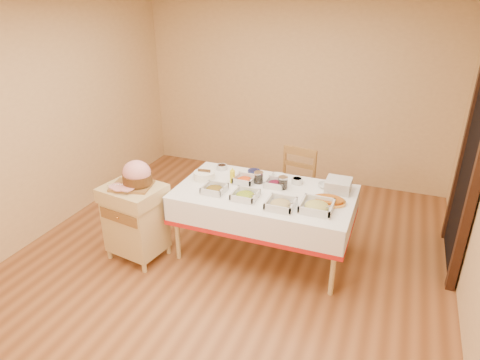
{
  "coord_description": "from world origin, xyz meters",
  "views": [
    {
      "loc": [
        1.5,
        -3.48,
        2.71
      ],
      "look_at": [
        0.07,
        0.2,
        0.89
      ],
      "focal_mm": 32.0,
      "sensor_mm": 36.0,
      "label": 1
    }
  ],
  "objects_px": {
    "bread_basket": "(204,175)",
    "brass_platter": "(328,201)",
    "ham_on_board": "(136,176)",
    "mustard_bottle": "(232,176)",
    "dining_table": "(264,205)",
    "preserve_jar_left": "(259,178)",
    "butcher_cart": "(136,218)",
    "dining_chair": "(293,190)",
    "plate_stack": "(338,185)",
    "preserve_jar_right": "(283,183)"
  },
  "relations": [
    {
      "from": "butcher_cart",
      "to": "preserve_jar_right",
      "type": "relative_size",
      "value": 6.4
    },
    {
      "from": "butcher_cart",
      "to": "preserve_jar_left",
      "type": "bearing_deg",
      "value": 32.3
    },
    {
      "from": "bread_basket",
      "to": "dining_chair",
      "type": "bearing_deg",
      "value": 35.02
    },
    {
      "from": "dining_table",
      "to": "preserve_jar_left",
      "type": "bearing_deg",
      "value": 126.26
    },
    {
      "from": "dining_chair",
      "to": "brass_platter",
      "type": "height_order",
      "value": "dining_chair"
    },
    {
      "from": "mustard_bottle",
      "to": "bread_basket",
      "type": "distance_m",
      "value": 0.33
    },
    {
      "from": "dining_table",
      "to": "ham_on_board",
      "type": "bearing_deg",
      "value": -157.18
    },
    {
      "from": "butcher_cart",
      "to": "preserve_jar_left",
      "type": "xyz_separation_m",
      "value": [
        1.12,
        0.71,
        0.34
      ]
    },
    {
      "from": "butcher_cart",
      "to": "plate_stack",
      "type": "distance_m",
      "value": 2.14
    },
    {
      "from": "bread_basket",
      "to": "ham_on_board",
      "type": "bearing_deg",
      "value": -131.07
    },
    {
      "from": "preserve_jar_left",
      "to": "preserve_jar_right",
      "type": "relative_size",
      "value": 0.97
    },
    {
      "from": "mustard_bottle",
      "to": "dining_table",
      "type": "bearing_deg",
      "value": -10.43
    },
    {
      "from": "dining_table",
      "to": "preserve_jar_right",
      "type": "height_order",
      "value": "preserve_jar_right"
    },
    {
      "from": "mustard_bottle",
      "to": "brass_platter",
      "type": "relative_size",
      "value": 0.52
    },
    {
      "from": "preserve_jar_right",
      "to": "ham_on_board",
      "type": "bearing_deg",
      "value": -154.75
    },
    {
      "from": "butcher_cart",
      "to": "dining_chair",
      "type": "bearing_deg",
      "value": 40.7
    },
    {
      "from": "brass_platter",
      "to": "mustard_bottle",
      "type": "bearing_deg",
      "value": 175.56
    },
    {
      "from": "mustard_bottle",
      "to": "plate_stack",
      "type": "xyz_separation_m",
      "value": [
        1.09,
        0.22,
        -0.02
      ]
    },
    {
      "from": "plate_stack",
      "to": "brass_platter",
      "type": "bearing_deg",
      "value": -97.94
    },
    {
      "from": "preserve_jar_right",
      "to": "mustard_bottle",
      "type": "relative_size",
      "value": 0.74
    },
    {
      "from": "plate_stack",
      "to": "brass_platter",
      "type": "distance_m",
      "value": 0.31
    },
    {
      "from": "butcher_cart",
      "to": "mustard_bottle",
      "type": "height_order",
      "value": "mustard_bottle"
    },
    {
      "from": "mustard_bottle",
      "to": "plate_stack",
      "type": "height_order",
      "value": "mustard_bottle"
    },
    {
      "from": "butcher_cart",
      "to": "ham_on_board",
      "type": "relative_size",
      "value": 2.0
    },
    {
      "from": "ham_on_board",
      "to": "mustard_bottle",
      "type": "distance_m",
      "value": 1.0
    },
    {
      "from": "dining_table",
      "to": "plate_stack",
      "type": "distance_m",
      "value": 0.79
    },
    {
      "from": "bread_basket",
      "to": "mustard_bottle",
      "type": "bearing_deg",
      "value": 3.18
    },
    {
      "from": "dining_table",
      "to": "ham_on_board",
      "type": "xyz_separation_m",
      "value": [
        -1.2,
        -0.5,
        0.35
      ]
    },
    {
      "from": "dining_chair",
      "to": "plate_stack",
      "type": "bearing_deg",
      "value": -33.23
    },
    {
      "from": "brass_platter",
      "to": "dining_chair",
      "type": "bearing_deg",
      "value": 127.78
    },
    {
      "from": "butcher_cart",
      "to": "mustard_bottle",
      "type": "xyz_separation_m",
      "value": [
        0.85,
        0.61,
        0.37
      ]
    },
    {
      "from": "preserve_jar_left",
      "to": "brass_platter",
      "type": "distance_m",
      "value": 0.8
    },
    {
      "from": "butcher_cart",
      "to": "preserve_jar_left",
      "type": "relative_size",
      "value": 6.61
    },
    {
      "from": "plate_stack",
      "to": "mustard_bottle",
      "type": "bearing_deg",
      "value": -168.68
    },
    {
      "from": "preserve_jar_right",
      "to": "brass_platter",
      "type": "xyz_separation_m",
      "value": [
        0.51,
        -0.14,
        -0.04
      ]
    },
    {
      "from": "preserve_jar_right",
      "to": "mustard_bottle",
      "type": "xyz_separation_m",
      "value": [
        -0.54,
        -0.06,
        0.02
      ]
    },
    {
      "from": "dining_table",
      "to": "preserve_jar_right",
      "type": "distance_m",
      "value": 0.3
    },
    {
      "from": "dining_table",
      "to": "mustard_bottle",
      "type": "relative_size",
      "value": 10.38
    },
    {
      "from": "bread_basket",
      "to": "brass_platter",
      "type": "distance_m",
      "value": 1.37
    },
    {
      "from": "dining_chair",
      "to": "ham_on_board",
      "type": "bearing_deg",
      "value": -139.22
    },
    {
      "from": "dining_table",
      "to": "dining_chair",
      "type": "distance_m",
      "value": 0.68
    },
    {
      "from": "preserve_jar_left",
      "to": "mustard_bottle",
      "type": "distance_m",
      "value": 0.28
    },
    {
      "from": "plate_stack",
      "to": "butcher_cart",
      "type": "bearing_deg",
      "value": -156.94
    },
    {
      "from": "ham_on_board",
      "to": "preserve_jar_right",
      "type": "relative_size",
      "value": 3.2
    },
    {
      "from": "ham_on_board",
      "to": "brass_platter",
      "type": "xyz_separation_m",
      "value": [
        1.86,
        0.49,
        -0.17
      ]
    },
    {
      "from": "preserve_jar_right",
      "to": "bread_basket",
      "type": "height_order",
      "value": "preserve_jar_right"
    },
    {
      "from": "preserve_jar_left",
      "to": "plate_stack",
      "type": "bearing_deg",
      "value": 8.32
    },
    {
      "from": "ham_on_board",
      "to": "plate_stack",
      "type": "height_order",
      "value": "ham_on_board"
    },
    {
      "from": "ham_on_board",
      "to": "bread_basket",
      "type": "distance_m",
      "value": 0.75
    },
    {
      "from": "preserve_jar_left",
      "to": "mustard_bottle",
      "type": "height_order",
      "value": "mustard_bottle"
    }
  ]
}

